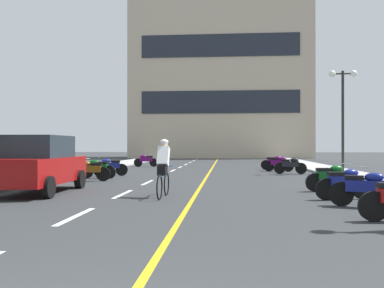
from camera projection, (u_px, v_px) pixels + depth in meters
name	position (u px, v px, depth m)	size (l,w,h in m)	color
ground_plane	(205.00, 172.00, 23.52)	(140.00, 140.00, 0.00)	#2D3033
curb_left	(98.00, 167.00, 27.10)	(2.40, 72.00, 0.12)	#A8A8A3
curb_right	(322.00, 168.00, 25.91)	(2.40, 72.00, 0.12)	#A8A8A3
lane_dash_1	(76.00, 216.00, 8.73)	(0.14, 2.20, 0.01)	silver
lane_dash_2	(123.00, 194.00, 12.72)	(0.14, 2.20, 0.01)	silver
lane_dash_3	(147.00, 182.00, 16.71)	(0.14, 2.20, 0.01)	silver
lane_dash_4	(163.00, 175.00, 20.69)	(0.14, 2.20, 0.01)	silver
lane_dash_5	(173.00, 171.00, 24.68)	(0.14, 2.20, 0.01)	silver
lane_dash_6	(180.00, 167.00, 28.67)	(0.14, 2.20, 0.01)	silver
lane_dash_7	(186.00, 164.00, 32.65)	(0.14, 2.20, 0.01)	silver
lane_dash_8	(190.00, 162.00, 36.64)	(0.14, 2.20, 0.01)	silver
lane_dash_9	(194.00, 161.00, 40.63)	(0.14, 2.20, 0.01)	silver
lane_dash_10	(197.00, 159.00, 44.61)	(0.14, 2.20, 0.01)	silver
lane_dash_11	(199.00, 158.00, 48.60)	(0.14, 2.20, 0.01)	silver
centre_line_yellow	(212.00, 169.00, 26.49)	(0.12, 66.00, 0.01)	gold
office_building	(220.00, 70.00, 51.12)	(21.64, 7.50, 21.74)	#BCAD93
street_lamp_mid	(343.00, 98.00, 21.86)	(1.46, 0.36, 5.38)	black
parked_car_near	(39.00, 164.00, 13.11)	(2.03, 4.25, 1.82)	black
motorcycle_2	(366.00, 188.00, 9.99)	(1.64, 0.79, 0.92)	black
motorcycle_3	(345.00, 183.00, 11.42)	(1.67, 0.70, 0.92)	black
motorcycle_4	(331.00, 177.00, 13.48)	(1.68, 0.64, 0.92)	black
motorcycle_5	(90.00, 170.00, 17.32)	(1.70, 0.60, 0.92)	black
motorcycle_6	(98.00, 168.00, 18.82)	(1.70, 0.60, 0.92)	black
motorcycle_7	(110.00, 166.00, 20.36)	(1.65, 0.77, 0.92)	black
motorcycle_8	(291.00, 165.00, 21.75)	(1.70, 0.60, 0.92)	black
motorcycle_9	(279.00, 163.00, 23.82)	(1.70, 0.60, 0.92)	black
motorcycle_10	(275.00, 162.00, 25.61)	(1.70, 0.60, 0.92)	black
motorcycle_11	(146.00, 160.00, 29.11)	(1.67, 0.70, 0.92)	black
cyclist_rider	(163.00, 167.00, 11.96)	(0.42, 1.77, 1.71)	black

